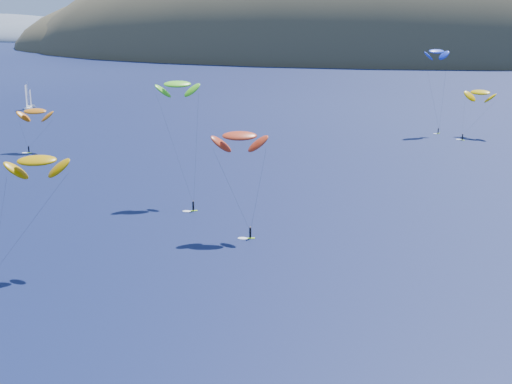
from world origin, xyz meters
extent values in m
ellipsoid|color=#3D3526|center=(20.00, 560.00, -12.60)|extent=(600.00, 300.00, 210.00)
ellipsoid|color=#3D3526|center=(-140.00, 590.00, -7.20)|extent=(340.00, 240.00, 120.00)
ellipsoid|color=slate|center=(-340.00, 720.00, -2.64)|extent=(240.00, 180.00, 44.00)
cube|color=silver|center=(-116.18, 221.55, 0.35)|extent=(3.90, 7.74, 0.90)
cylinder|color=silver|center=(-116.18, 222.04, 5.59)|extent=(0.14, 0.14, 10.48)
cube|color=#ADFD1C|center=(-76.15, 143.25, 0.04)|extent=(1.61, 0.71, 0.09)
cylinder|color=black|center=(-76.15, 143.25, 1.02)|extent=(0.37, 0.37, 1.67)
sphere|color=#8C6047|center=(-76.15, 143.25, 1.99)|extent=(0.28, 0.28, 0.28)
ellipsoid|color=#CE6A10|center=(-75.51, 147.51, 11.29)|extent=(10.55, 6.23, 5.53)
ellipsoid|color=#C38D02|center=(-31.97, 62.17, 17.47)|extent=(10.46, 7.96, 5.29)
cube|color=#ADFD1C|center=(-15.54, 95.63, 0.05)|extent=(1.70, 1.09, 0.09)
cylinder|color=black|center=(-15.54, 95.63, 1.08)|extent=(0.39, 0.39, 1.76)
sphere|color=#8C6047|center=(-15.54, 95.63, 2.10)|extent=(0.29, 0.29, 0.29)
ellipsoid|color=#63EA24|center=(-21.51, 107.18, 24.65)|extent=(10.01, 7.50, 5.07)
cube|color=#ADFD1C|center=(40.50, 194.10, 0.04)|extent=(1.36, 1.11, 0.08)
cylinder|color=black|center=(40.50, 194.10, 0.90)|extent=(0.32, 0.32, 1.47)
sphere|color=#8C6047|center=(40.50, 194.10, 1.75)|extent=(0.25, 0.25, 0.25)
ellipsoid|color=blue|center=(38.70, 198.90, 25.96)|extent=(9.82, 8.61, 5.04)
cube|color=#ADFD1C|center=(-0.85, 80.53, 0.05)|extent=(1.73, 0.83, 0.09)
cylinder|color=black|center=(-0.85, 80.53, 1.09)|extent=(0.39, 0.39, 1.78)
sphere|color=#8C6047|center=(-0.85, 80.53, 2.12)|extent=(0.30, 0.30, 0.30)
ellipsoid|color=red|center=(-3.65, 85.19, 18.08)|extent=(10.58, 6.61, 5.48)
cube|color=#ADFD1C|center=(47.11, 184.04, 0.04)|extent=(1.52, 1.21, 0.08)
cylinder|color=black|center=(47.11, 184.04, 1.00)|extent=(0.36, 0.36, 1.63)
sphere|color=#8C6047|center=(47.11, 184.04, 1.95)|extent=(0.27, 0.27, 0.27)
ellipsoid|color=#E9B801|center=(52.63, 193.91, 13.67)|extent=(11.01, 9.49, 5.63)
camera|label=1|loc=(21.30, -40.70, 42.29)|focal=50.00mm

